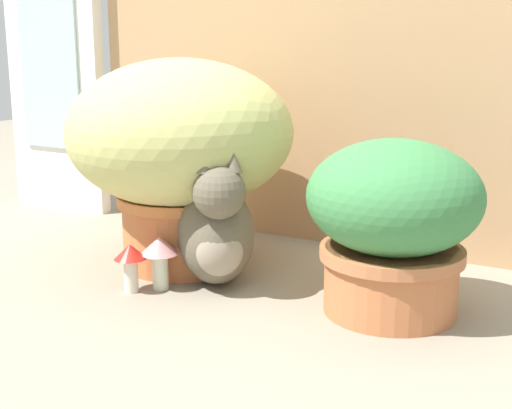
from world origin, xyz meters
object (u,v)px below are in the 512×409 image
object	(u,v)px
mushroom_ornament_pink	(160,252)
mushroom_ornament_red	(130,259)
grass_planter	(181,147)
leafy_planter	(393,221)
cat	(216,230)

from	to	relation	value
mushroom_ornament_pink	mushroom_ornament_red	world-z (taller)	mushroom_ornament_pink
grass_planter	leafy_planter	world-z (taller)	grass_planter
cat	mushroom_ornament_pink	size ratio (longest dim) A/B	3.16
grass_planter	cat	distance (m)	0.23
cat	mushroom_ornament_red	distance (m)	0.19
grass_planter	mushroom_ornament_pink	xyz separation A→B (m)	(0.06, -0.17, -0.20)
leafy_planter	mushroom_ornament_red	xyz separation A→B (m)	(-0.52, -0.16, -0.11)
grass_planter	cat	size ratio (longest dim) A/B	1.42
grass_planter	mushroom_ornament_red	world-z (taller)	grass_planter
grass_planter	mushroom_ornament_pink	world-z (taller)	grass_planter
grass_planter	mushroom_ornament_red	bearing A→B (deg)	-86.42
mushroom_ornament_red	grass_planter	bearing A→B (deg)	93.58
leafy_planter	grass_planter	bearing A→B (deg)	174.39
leafy_planter	mushroom_ornament_red	size ratio (longest dim) A/B	3.26
mushroom_ornament_red	cat	bearing A→B (deg)	46.36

